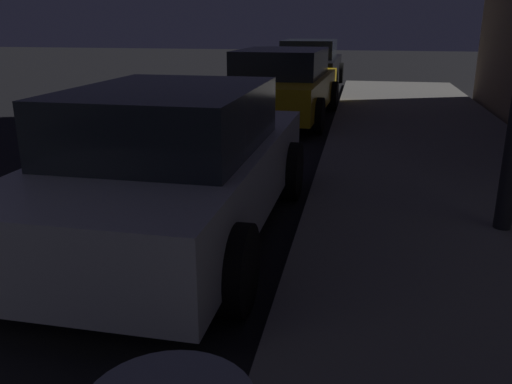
% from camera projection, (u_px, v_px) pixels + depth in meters
% --- Properties ---
extents(car_silver, '(2.04, 4.23, 1.43)m').
position_uv_depth(car_silver, '(176.00, 164.00, 4.91)').
color(car_silver, '#B7B7BF').
rests_on(car_silver, ground).
extents(car_yellow_cab, '(2.26, 4.61, 1.43)m').
position_uv_depth(car_yellow_cab, '(281.00, 84.00, 11.07)').
color(car_yellow_cab, gold).
rests_on(car_yellow_cab, ground).
extents(car_black, '(2.04, 4.43, 1.43)m').
position_uv_depth(car_black, '(309.00, 64.00, 16.57)').
color(car_black, black).
rests_on(car_black, ground).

